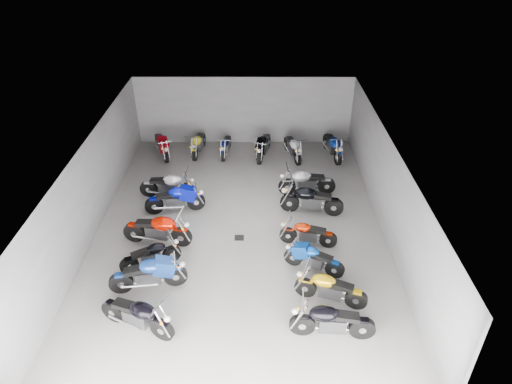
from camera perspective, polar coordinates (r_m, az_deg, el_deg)
ground at (r=16.16m, az=-2.05°, el=-4.66°), size 14.00×14.00×0.00m
wall_back at (r=21.50m, az=-1.50°, el=10.12°), size 10.00×0.10×3.20m
wall_left at (r=16.24m, az=-20.08°, el=0.17°), size 0.10×14.00×3.20m
wall_right at (r=15.86m, az=16.20°, el=0.11°), size 0.10×14.00×3.20m
ceiling at (r=14.46m, az=-2.29°, el=5.60°), size 10.00×14.00×0.04m
drain_grate at (r=15.76m, az=-2.11°, el=-5.73°), size 0.32×0.32×0.01m
motorcycle_left_a at (r=12.83m, az=-14.62°, el=-14.67°), size 2.13×1.05×1.00m
motorcycle_left_b at (r=13.91m, az=-13.23°, el=-9.96°), size 2.27×0.63×1.01m
motorcycle_left_c at (r=14.69m, az=-12.97°, el=-7.69°), size 1.82×0.93×0.85m
motorcycle_left_d at (r=15.53m, az=-12.15°, el=-4.62°), size 2.36×0.58×1.04m
motorcycle_left_e at (r=17.02m, az=-10.01°, el=-0.90°), size 2.21×0.59×0.98m
motorcycle_left_f at (r=17.90m, az=-10.91°, el=0.80°), size 2.22×0.49×0.97m
motorcycle_right_a at (r=12.47m, az=9.42°, el=-15.65°), size 2.25×0.48×0.99m
motorcycle_right_b at (r=13.36m, az=9.22°, el=-11.80°), size 2.04×0.81×0.93m
motorcycle_right_c at (r=14.30m, az=7.15°, el=-8.26°), size 1.83×0.94×0.86m
motorcycle_right_d at (r=15.29m, az=6.47°, el=-5.15°), size 1.92×0.53×0.85m
motorcycle_right_e at (r=16.78m, az=6.89°, el=-1.01°), size 2.33×0.61×1.03m
motorcycle_right_f at (r=17.90m, az=6.30°, el=1.26°), size 2.25×0.46×0.99m
motorcycle_back_a at (r=21.10m, az=-11.71°, el=5.80°), size 0.99×2.09×0.97m
motorcycle_back_b at (r=21.01m, az=-7.21°, el=6.03°), size 0.50×2.09×0.92m
motorcycle_back_c at (r=20.80m, az=-3.79°, el=5.80°), size 0.44×1.90×0.84m
motorcycle_back_d at (r=20.57m, az=0.95°, el=5.81°), size 0.68×2.21×0.99m
motorcycle_back_e at (r=20.56m, az=4.62°, el=5.60°), size 0.69×2.09×0.94m
motorcycle_back_f at (r=20.84m, az=9.57°, el=5.74°), size 0.61×2.27×1.01m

